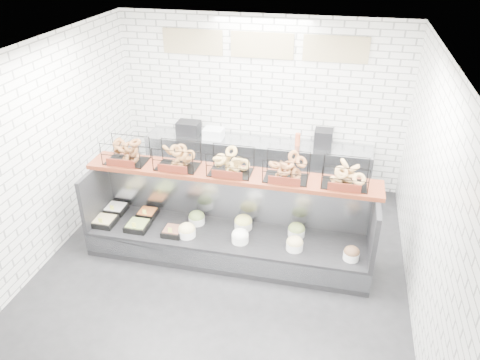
# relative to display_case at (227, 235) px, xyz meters

# --- Properties ---
(ground) EXTENTS (5.50, 5.50, 0.00)m
(ground) POSITION_rel_display_case_xyz_m (0.02, -0.34, -0.33)
(ground) COLOR black
(ground) RESTS_ON ground
(room_shell) EXTENTS (5.02, 5.51, 3.01)m
(room_shell) POSITION_rel_display_case_xyz_m (0.02, 0.26, 1.73)
(room_shell) COLOR white
(room_shell) RESTS_ON ground
(display_case) EXTENTS (4.00, 0.90, 1.20)m
(display_case) POSITION_rel_display_case_xyz_m (0.00, 0.00, 0.00)
(display_case) COLOR black
(display_case) RESTS_ON ground
(bagel_shelf) EXTENTS (4.10, 0.50, 0.40)m
(bagel_shelf) POSITION_rel_display_case_xyz_m (0.01, 0.17, 1.07)
(bagel_shelf) COLOR #4E1E10
(bagel_shelf) RESTS_ON display_case
(prep_counter) EXTENTS (4.00, 0.60, 1.20)m
(prep_counter) POSITION_rel_display_case_xyz_m (0.01, 2.09, 0.14)
(prep_counter) COLOR #93969B
(prep_counter) RESTS_ON ground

